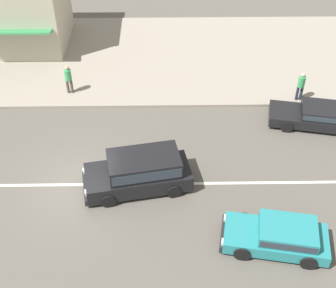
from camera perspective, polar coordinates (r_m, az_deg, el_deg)
The scene contains 9 objects.
ground_plane at distance 19.78m, azimuth -10.19°, elevation -4.89°, with size 160.00×160.00×0.00m, color #544F47.
lane_centre_stripe at distance 19.78m, azimuth -10.19°, elevation -4.89°, with size 50.40×0.14×0.01m, color silver.
kerb_strip at distance 27.96m, azimuth -7.60°, elevation 10.49°, with size 68.00×10.00×0.15m, color gray.
hatchback_teal_0 at distance 17.41m, azimuth 13.47°, elevation -10.80°, with size 4.01×2.24×1.10m.
minivan_black_2 at distance 18.87m, azimuth -3.37°, elevation -3.27°, with size 4.59×2.53×1.56m.
sedan_black_3 at distance 23.28m, azimuth 17.83°, elevation 3.28°, with size 4.79×2.45×1.06m.
pedestrian_near_clock at distance 24.49m, azimuth -12.06°, elevation 7.94°, with size 0.34×0.34×1.57m.
pedestrian_by_shop at distance 24.36m, azimuth 15.91°, elevation 7.00°, with size 0.34×0.34×1.56m.
shopfront_mid_block at distance 29.32m, azimuth -17.50°, elevation 16.24°, with size 4.88×5.66×5.11m.
Camera 1 is at (3.29, -13.74, 13.84)m, focal length 50.00 mm.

